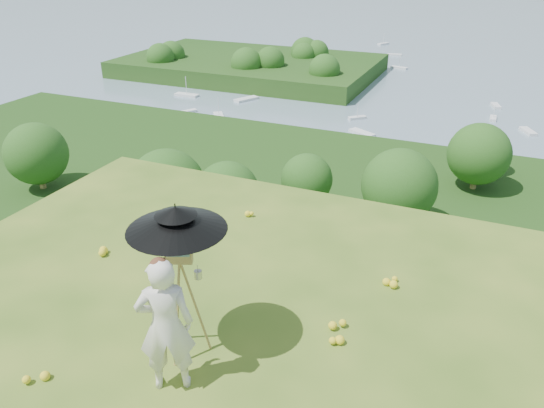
% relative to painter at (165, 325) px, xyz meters
% --- Properties ---
extents(forest_slope, '(140.00, 56.00, 22.00)m').
position_rel_painter_xyz_m(forest_slope, '(1.53, 34.08, -29.91)').
color(forest_slope, '#11330E').
rests_on(forest_slope, bay_water).
extents(shoreline_tier, '(170.00, 28.00, 8.00)m').
position_rel_painter_xyz_m(shoreline_tier, '(1.53, 74.08, -36.91)').
color(shoreline_tier, '#696454').
rests_on(shoreline_tier, bay_water).
extents(bay_water, '(700.00, 700.00, 0.00)m').
position_rel_painter_xyz_m(bay_water, '(1.53, 239.08, -34.91)').
color(bay_water, slate).
rests_on(bay_water, ground).
extents(peninsula, '(90.00, 60.00, 12.00)m').
position_rel_painter_xyz_m(peninsula, '(-73.47, 154.08, -29.91)').
color(peninsula, '#11330E').
rests_on(peninsula, bay_water).
extents(slope_trees, '(110.00, 50.00, 6.00)m').
position_rel_painter_xyz_m(slope_trees, '(1.53, 34.08, -15.91)').
color(slope_trees, '#275319').
rests_on(slope_trees, forest_slope).
extents(harbor_town, '(110.00, 22.00, 5.00)m').
position_rel_painter_xyz_m(harbor_town, '(1.53, 74.08, -30.41)').
color(harbor_town, silver).
rests_on(harbor_town, shoreline_tier).
extents(moored_boats, '(140.00, 140.00, 0.70)m').
position_rel_painter_xyz_m(moored_boats, '(-10.97, 160.08, -34.56)').
color(moored_boats, white).
rests_on(moored_boats, bay_water).
extents(painter, '(0.80, 0.72, 1.82)m').
position_rel_painter_xyz_m(painter, '(0.00, 0.00, 0.00)').
color(painter, silver).
rests_on(painter, ground).
extents(field_easel, '(0.86, 0.86, 1.74)m').
position_rel_painter_xyz_m(field_easel, '(-0.14, 0.60, -0.04)').
color(field_easel, olive).
rests_on(field_easel, ground).
extents(sun_umbrella, '(1.59, 1.59, 0.76)m').
position_rel_painter_xyz_m(sun_umbrella, '(-0.15, 0.62, 0.89)').
color(sun_umbrella, black).
rests_on(sun_umbrella, field_easel).
extents(painter_cap, '(0.31, 0.32, 0.10)m').
position_rel_painter_xyz_m(painter_cap, '(0.00, 0.00, 0.86)').
color(painter_cap, '#BF6970').
rests_on(painter_cap, painter).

